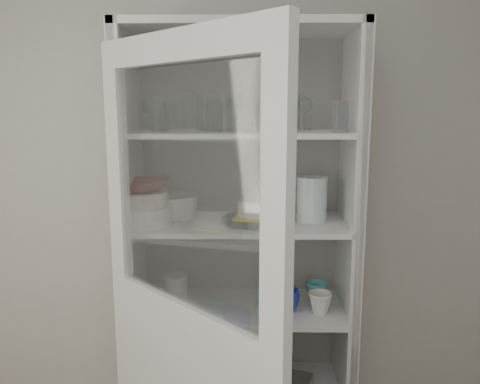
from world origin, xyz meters
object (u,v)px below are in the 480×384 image
at_px(goblet_3, 305,112).
at_px(mug_white, 320,303).
at_px(white_canister, 176,288).
at_px(cream_bowl, 144,198).
at_px(goblet_2, 235,109).
at_px(glass_platter, 255,220).
at_px(cream_dish, 182,375).
at_px(tin_box, 292,382).
at_px(goblet_0, 149,113).
at_px(white_ramekin, 255,208).
at_px(plate_stack_front, 145,215).
at_px(cupboard_door, 187,365).
at_px(plate_stack_back, 173,205).
at_px(mug_blue, 285,300).
at_px(measuring_cups, 173,307).
at_px(teal_jar, 266,293).
at_px(grey_bowl_stack, 312,199).
at_px(goblet_1, 239,109).
at_px(yellow_trivet, 255,217).
at_px(mug_teal, 317,292).
at_px(pantry_cabinet, 240,283).
at_px(terracotta_bowl, 144,185).

distance_m(goblet_3, mug_white, 0.85).
bearing_deg(white_canister, cream_bowl, -135.13).
bearing_deg(goblet_2, glass_platter, -45.50).
bearing_deg(cream_dish, tin_box, -4.41).
height_order(goblet_0, mug_white, goblet_0).
bearing_deg(white_ramekin, plate_stack_front, -172.39).
bearing_deg(goblet_3, mug_white, -70.06).
height_order(white_ramekin, white_canister, white_ramekin).
relative_size(cupboard_door, cream_bowl, 9.63).
height_order(plate_stack_back, mug_blue, plate_stack_back).
relative_size(goblet_3, mug_white, 1.53).
height_order(mug_white, measuring_cups, mug_white).
relative_size(teal_jar, white_canister, 0.80).
bearing_deg(plate_stack_back, measuring_cups, -84.95).
relative_size(plate_stack_back, grey_bowl_stack, 1.15).
bearing_deg(white_canister, measuring_cups, -90.18).
height_order(goblet_1, yellow_trivet, goblet_1).
distance_m(goblet_3, mug_teal, 0.84).
relative_size(plate_stack_front, cream_dish, 1.11).
bearing_deg(cupboard_door, goblet_3, 97.83).
relative_size(mug_white, teal_jar, 0.99).
xyz_separation_m(goblet_0, goblet_1, (0.41, 0.02, 0.02)).
distance_m(mug_blue, white_canister, 0.51).
bearing_deg(white_ramekin, measuring_cups, -170.66).
distance_m(pantry_cabinet, measuring_cups, 0.34).
bearing_deg(measuring_cups, yellow_trivet, 9.34).
bearing_deg(pantry_cabinet, plate_stack_back, 173.58).
bearing_deg(mug_teal, cupboard_door, -113.99).
distance_m(goblet_0, teal_jar, 0.98).
height_order(pantry_cabinet, goblet_3, pantry_cabinet).
distance_m(glass_platter, cream_dish, 0.85).
height_order(pantry_cabinet, goblet_1, pantry_cabinet).
height_order(cream_bowl, cream_dish, cream_bowl).
relative_size(cupboard_door, mug_blue, 15.87).
xyz_separation_m(cupboard_door, goblet_2, (0.15, 0.61, 0.88)).
height_order(goblet_1, measuring_cups, goblet_1).
height_order(cupboard_door, mug_blue, cupboard_door).
height_order(plate_stack_back, cream_dish, plate_stack_back).
xyz_separation_m(cupboard_door, plate_stack_back, (-0.14, 0.64, 0.44)).
relative_size(plate_stack_front, mug_blue, 1.86).
height_order(glass_platter, white_canister, glass_platter).
xyz_separation_m(glass_platter, yellow_trivet, (0.00, 0.00, 0.01)).
distance_m(goblet_0, cream_bowl, 0.39).
bearing_deg(cream_dish, cupboard_door, -79.66).
xyz_separation_m(terracotta_bowl, glass_platter, (0.48, 0.06, -0.17)).
bearing_deg(teal_jar, mug_white, -22.54).
distance_m(terracotta_bowl, mug_teal, 0.94).
distance_m(mug_teal, teal_jar, 0.24).
relative_size(goblet_2, mug_teal, 1.91).
bearing_deg(white_ramekin, grey_bowl_stack, 4.89).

